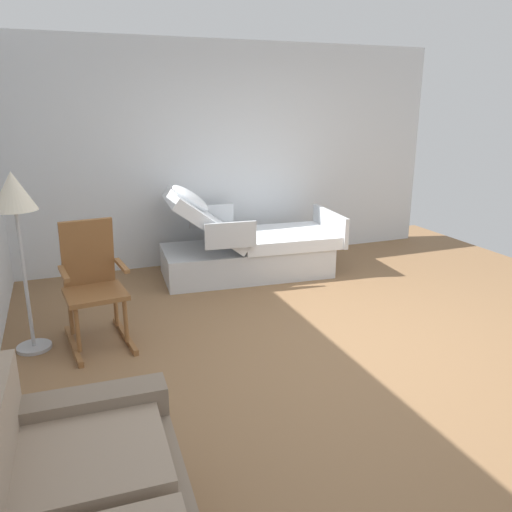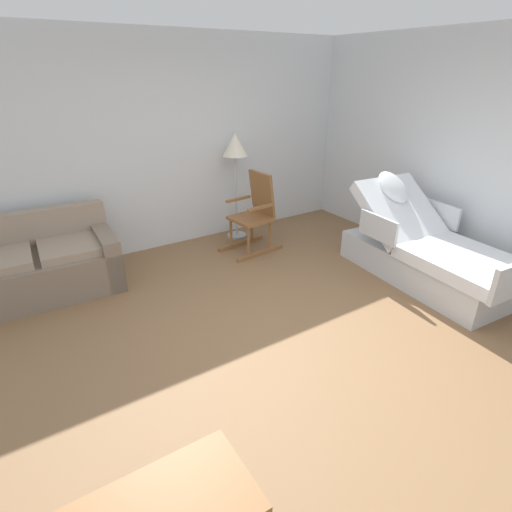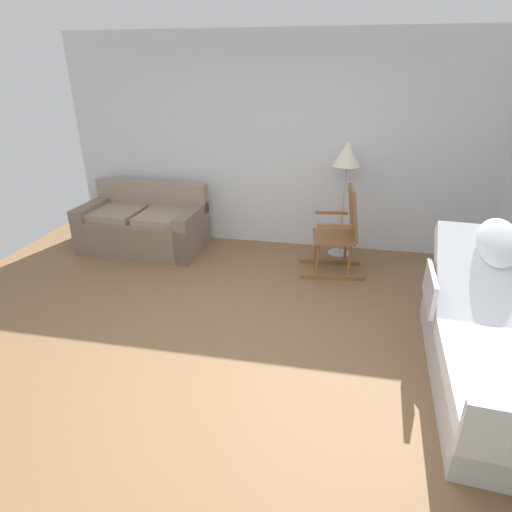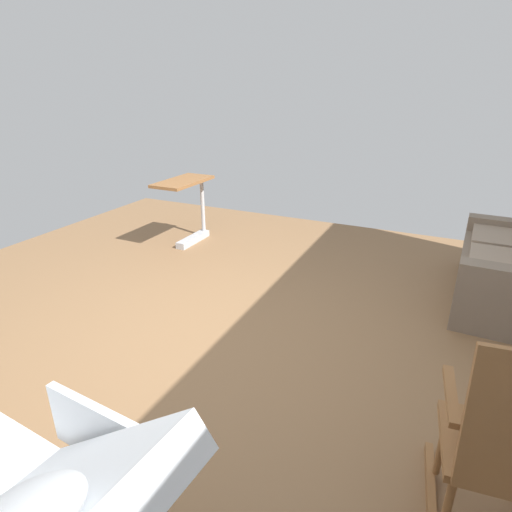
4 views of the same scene
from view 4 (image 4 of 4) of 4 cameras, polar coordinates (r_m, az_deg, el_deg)
name	(u,v)px [view 4 (image 4 of 4)]	position (r m, az deg, el deg)	size (l,w,h in m)	color
ground_plane	(213,341)	(3.46, -5.78, -11.37)	(6.87, 6.87, 0.00)	olive
rocking_chair	(507,455)	(2.16, 30.71, -22.03)	(0.81, 0.55, 1.05)	brown
overbed_table	(188,203)	(5.35, -9.09, 7.04)	(0.84, 0.41, 0.84)	#B2B5BA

